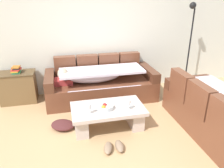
{
  "coord_description": "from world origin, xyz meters",
  "views": [
    {
      "loc": [
        -0.64,
        -2.63,
        2.13
      ],
      "look_at": [
        0.21,
        1.05,
        0.55
      ],
      "focal_mm": 35.13,
      "sensor_mm": 36.0,
      "label": 1
    }
  ],
  "objects_px": {
    "couch_along_wall": "(100,84)",
    "couch_near_window": "(218,115)",
    "wine_glass_near_right": "(129,103)",
    "crumpled_garment": "(63,125)",
    "floor_lamp": "(189,41)",
    "book_stack_on_cabinet": "(16,70)",
    "coffee_table": "(108,115)",
    "fruit_bowl": "(105,107)",
    "open_magazine": "(124,106)",
    "side_cabinet": "(18,87)",
    "pair_of_shoes": "(114,147)",
    "wine_glass_near_left": "(89,107)"
  },
  "relations": [
    {
      "from": "wine_glass_near_left",
      "to": "book_stack_on_cabinet",
      "type": "height_order",
      "value": "book_stack_on_cabinet"
    },
    {
      "from": "fruit_bowl",
      "to": "pair_of_shoes",
      "type": "xyz_separation_m",
      "value": [
        0.02,
        -0.56,
        -0.37
      ]
    },
    {
      "from": "wine_glass_near_right",
      "to": "side_cabinet",
      "type": "distance_m",
      "value": 2.44
    },
    {
      "from": "pair_of_shoes",
      "to": "side_cabinet",
      "type": "bearing_deg",
      "value": 128.61
    },
    {
      "from": "side_cabinet",
      "to": "pair_of_shoes",
      "type": "distance_m",
      "value": 2.52
    },
    {
      "from": "open_magazine",
      "to": "book_stack_on_cabinet",
      "type": "height_order",
      "value": "book_stack_on_cabinet"
    },
    {
      "from": "wine_glass_near_left",
      "to": "book_stack_on_cabinet",
      "type": "distance_m",
      "value": 1.96
    },
    {
      "from": "couch_along_wall",
      "to": "couch_near_window",
      "type": "xyz_separation_m",
      "value": [
        1.6,
        -1.7,
        0.0
      ]
    },
    {
      "from": "couch_along_wall",
      "to": "couch_near_window",
      "type": "relative_size",
      "value": 1.12
    },
    {
      "from": "coffee_table",
      "to": "book_stack_on_cabinet",
      "type": "distance_m",
      "value": 2.14
    },
    {
      "from": "side_cabinet",
      "to": "wine_glass_near_right",
      "type": "bearing_deg",
      "value": -38.07
    },
    {
      "from": "couch_near_window",
      "to": "open_magazine",
      "type": "distance_m",
      "value": 1.49
    },
    {
      "from": "side_cabinet",
      "to": "floor_lamp",
      "type": "xyz_separation_m",
      "value": [
        3.75,
        -0.1,
        0.8
      ]
    },
    {
      "from": "couch_along_wall",
      "to": "couch_near_window",
      "type": "height_order",
      "value": "same"
    },
    {
      "from": "coffee_table",
      "to": "fruit_bowl",
      "type": "xyz_separation_m",
      "value": [
        -0.06,
        -0.04,
        0.18
      ]
    },
    {
      "from": "fruit_bowl",
      "to": "coffee_table",
      "type": "bearing_deg",
      "value": 36.78
    },
    {
      "from": "pair_of_shoes",
      "to": "wine_glass_near_right",
      "type": "bearing_deg",
      "value": 52.46
    },
    {
      "from": "book_stack_on_cabinet",
      "to": "crumpled_garment",
      "type": "relative_size",
      "value": 0.59
    },
    {
      "from": "coffee_table",
      "to": "book_stack_on_cabinet",
      "type": "height_order",
      "value": "book_stack_on_cabinet"
    },
    {
      "from": "wine_glass_near_right",
      "to": "crumpled_garment",
      "type": "relative_size",
      "value": 0.42
    },
    {
      "from": "couch_near_window",
      "to": "open_magazine",
      "type": "xyz_separation_m",
      "value": [
        -1.39,
        0.54,
        0.05
      ]
    },
    {
      "from": "couch_along_wall",
      "to": "side_cabinet",
      "type": "distance_m",
      "value": 1.69
    },
    {
      "from": "side_cabinet",
      "to": "crumpled_garment",
      "type": "xyz_separation_m",
      "value": [
        0.85,
        -1.23,
        -0.26
      ]
    },
    {
      "from": "couch_near_window",
      "to": "wine_glass_near_right",
      "type": "xyz_separation_m",
      "value": [
        -1.35,
        0.42,
        0.16
      ]
    },
    {
      "from": "couch_along_wall",
      "to": "coffee_table",
      "type": "bearing_deg",
      "value": -93.29
    },
    {
      "from": "wine_glass_near_left",
      "to": "book_stack_on_cabinet",
      "type": "xyz_separation_m",
      "value": [
        -1.26,
        1.49,
        0.2
      ]
    },
    {
      "from": "open_magazine",
      "to": "wine_glass_near_right",
      "type": "bearing_deg",
      "value": -73.96
    },
    {
      "from": "wine_glass_near_right",
      "to": "crumpled_garment",
      "type": "bearing_deg",
      "value": 165.5
    },
    {
      "from": "fruit_bowl",
      "to": "open_magazine",
      "type": "distance_m",
      "value": 0.33
    },
    {
      "from": "couch_along_wall",
      "to": "wine_glass_near_right",
      "type": "xyz_separation_m",
      "value": [
        0.25,
        -1.27,
        0.16
      ]
    },
    {
      "from": "side_cabinet",
      "to": "book_stack_on_cabinet",
      "type": "distance_m",
      "value": 0.38
    },
    {
      "from": "book_stack_on_cabinet",
      "to": "pair_of_shoes",
      "type": "xyz_separation_m",
      "value": [
        1.55,
        -1.96,
        -0.65
      ]
    },
    {
      "from": "floor_lamp",
      "to": "crumpled_garment",
      "type": "xyz_separation_m",
      "value": [
        -2.9,
        -1.12,
        -1.06
      ]
    },
    {
      "from": "open_magazine",
      "to": "crumpled_garment",
      "type": "bearing_deg",
      "value": 170.08
    },
    {
      "from": "wine_glass_near_left",
      "to": "crumpled_garment",
      "type": "height_order",
      "value": "wine_glass_near_left"
    },
    {
      "from": "couch_near_window",
      "to": "crumpled_garment",
      "type": "relative_size",
      "value": 5.1
    },
    {
      "from": "wine_glass_near_right",
      "to": "couch_along_wall",
      "type": "bearing_deg",
      "value": 100.9
    },
    {
      "from": "floor_lamp",
      "to": "couch_near_window",
      "type": "bearing_deg",
      "value": -104.79
    },
    {
      "from": "pair_of_shoes",
      "to": "crumpled_garment",
      "type": "distance_m",
      "value": 1.02
    },
    {
      "from": "couch_along_wall",
      "to": "wine_glass_near_left",
      "type": "height_order",
      "value": "couch_along_wall"
    },
    {
      "from": "couch_along_wall",
      "to": "crumpled_garment",
      "type": "bearing_deg",
      "value": -129.41
    },
    {
      "from": "wine_glass_near_left",
      "to": "side_cabinet",
      "type": "relative_size",
      "value": 0.23
    },
    {
      "from": "coffee_table",
      "to": "book_stack_on_cabinet",
      "type": "relative_size",
      "value": 5.05
    },
    {
      "from": "wine_glass_near_right",
      "to": "pair_of_shoes",
      "type": "relative_size",
      "value": 0.5
    },
    {
      "from": "pair_of_shoes",
      "to": "coffee_table",
      "type": "bearing_deg",
      "value": 86.07
    },
    {
      "from": "wine_glass_near_right",
      "to": "floor_lamp",
      "type": "distance_m",
      "value": 2.39
    },
    {
      "from": "floor_lamp",
      "to": "crumpled_garment",
      "type": "height_order",
      "value": "floor_lamp"
    },
    {
      "from": "fruit_bowl",
      "to": "book_stack_on_cabinet",
      "type": "bearing_deg",
      "value": 137.48
    },
    {
      "from": "side_cabinet",
      "to": "open_magazine",
      "type": "bearing_deg",
      "value": -36.33
    },
    {
      "from": "open_magazine",
      "to": "book_stack_on_cabinet",
      "type": "xyz_separation_m",
      "value": [
        -1.86,
        1.38,
        0.31
      ]
    }
  ]
}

